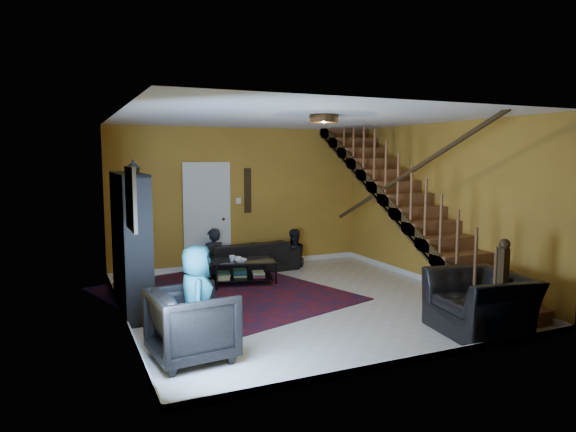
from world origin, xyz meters
The scene contains 21 objects.
floor centered at (0.00, 0.00, 0.00)m, with size 5.50×5.50×0.00m, color beige.
room centered at (-1.33, 1.33, 0.05)m, with size 5.50×5.50×5.50m.
staircase centered at (2.12, 0.00, 1.40)m, with size 0.95×5.02×3.18m.
bookshelf centered at (-2.40, 0.60, 0.96)m, with size 0.35×1.80×2.00m.
door centered at (-0.70, 2.73, 1.02)m, with size 0.82×0.05×2.05m, color silver.
framed_picture centered at (-2.57, -0.90, 1.75)m, with size 0.04×0.74×0.74m, color maroon.
wall_hanging centered at (0.15, 2.73, 1.55)m, with size 0.14×0.03×0.90m, color black.
ceiling_fixture centered at (0.00, -0.80, 2.74)m, with size 0.40×0.40×0.10m, color #3F2814.
rug centered at (-0.97, 0.84, 0.01)m, with size 3.21×3.67×0.02m, color #490D11.
sofa centered at (-0.05, 2.30, 0.29)m, with size 2.02×0.79×0.59m, color black.
armchair_left centered at (-2.05, -1.62, 0.40)m, with size 0.85×0.87×0.79m, color black.
armchair_right centered at (1.50, -2.25, 0.38)m, with size 1.17×1.03×0.76m, color black.
person_adult_a centered at (-0.69, 2.35, 0.21)m, with size 0.48×0.32×1.33m, color black.
person_adult_b centered at (0.98, 2.35, 0.16)m, with size 0.59×0.46×1.22m, color black.
person_child centered at (-1.95, -1.44, 0.62)m, with size 0.61×0.40×1.25m, color #175757.
coffee_table centered at (-0.47, 1.36, 0.25)m, with size 1.26×0.92×0.43m.
cup_a centered at (-0.59, 1.18, 0.48)m, with size 0.13×0.13×0.10m, color #999999.
cup_b centered at (-0.65, 1.31, 0.48)m, with size 0.11×0.11×0.10m, color #999999.
bowl centered at (-0.55, 1.18, 0.46)m, with size 0.23×0.23×0.06m, color #999999.
vase centered at (-2.41, 0.10, 2.10)m, with size 0.18×0.18×0.19m, color #999999.
popcorn_bucket centered at (-1.55, -0.82, 0.09)m, with size 0.13×0.13×0.15m, color red.
Camera 1 is at (-3.31, -7.04, 2.23)m, focal length 32.00 mm.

